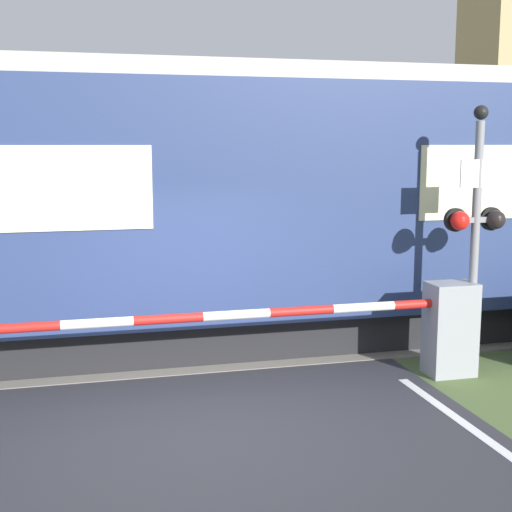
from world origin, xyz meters
TOP-DOWN VIEW (x-y plane):
  - ground_plane at (0.00, 0.00)m, footprint 80.00×80.00m
  - track_bed at (0.00, 3.45)m, footprint 36.00×3.20m
  - train at (4.23, 3.45)m, footprint 20.65×3.08m
  - crossing_barrier at (2.65, 1.11)m, footprint 6.86×0.44m
  - signal_post at (3.57, 1.09)m, footprint 0.81×0.26m
  - distant_building at (18.96, 23.84)m, footprint 4.16×4.16m

SIDE VIEW (x-z plane):
  - ground_plane at x=0.00m, z-range 0.00..0.00m
  - track_bed at x=0.00m, z-range -0.04..0.09m
  - crossing_barrier at x=2.65m, z-range 0.07..1.29m
  - signal_post at x=3.57m, z-range 0.24..3.68m
  - train at x=4.23m, z-range 0.05..4.08m
  - distant_building at x=18.96m, z-range 0.08..14.98m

